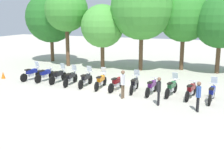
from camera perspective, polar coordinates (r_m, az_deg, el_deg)
The scene contains 23 objects.
ground_plane at distance 19.05m, azimuth -0.56°, elevation -2.94°, with size 80.00×80.00×0.00m, color #BCB7A8.
motorcycle_0 at distance 22.43m, azimuth -16.14°, elevation 0.26°, with size 0.67×2.18×1.37m.
motorcycle_1 at distance 21.77m, azimuth -13.54°, elevation 0.01°, with size 0.64×2.19×0.99m.
motorcycle_2 at distance 21.08m, azimuth -10.93°, elevation -0.23°, with size 0.62×2.19×1.37m.
motorcycle_3 at distance 20.25m, azimuth -8.46°, elevation -0.65°, with size 0.62×2.19×1.37m.
motorcycle_4 at distance 19.70m, azimuth -5.39°, elevation -0.94°, with size 0.62×2.19×1.37m.
motorcycle_5 at distance 19.11m, azimuth -2.31°, elevation -1.31°, with size 0.62×2.19×1.37m.
motorcycle_6 at distance 18.61m, azimuth 1.03°, elevation -1.71°, with size 0.68×2.18×0.99m.
motorcycle_7 at distance 18.31m, azimuth 4.62°, elevation -1.95°, with size 0.62×2.19×1.37m.
motorcycle_8 at distance 17.82m, azimuth 8.14°, elevation -2.48°, with size 0.62×2.19×0.99m.
motorcycle_9 at distance 17.82m, azimuth 12.11°, elevation -2.58°, with size 0.68×2.18×1.37m.
motorcycle_10 at distance 17.49m, azimuth 15.88°, elevation -3.12°, with size 0.70×2.18×0.99m.
motorcycle_11 at distance 17.24m, azimuth 19.79°, elevation -3.56°, with size 0.62×2.19×1.37m.
person_0 at distance 16.68m, azimuth 2.23°, elevation -1.54°, with size 0.27×0.41×1.74m.
person_1 at distance 15.11m, azimuth 17.27°, elevation -3.91°, with size 0.27×0.40×1.62m.
person_2 at distance 15.66m, azimuth 9.57°, elevation -2.97°, with size 0.22×0.40×1.61m.
tree_0 at distance 30.47m, azimuth -12.43°, elevation 11.32°, with size 5.23×5.23×7.25m.
tree_1 at distance 27.32m, azimuth -9.33°, elevation 12.88°, with size 4.11×4.11×7.44m.
tree_2 at distance 25.68m, azimuth -2.00°, elevation 9.85°, with size 3.92×3.92×5.88m.
tree_3 at distance 24.94m, azimuth 6.14°, elevation 13.35°, with size 5.52×5.52×8.26m.
tree_4 at distance 25.79m, azimuth 14.52°, elevation 11.39°, with size 4.48×4.48×7.02m.
tree_5 at distance 25.19m, azimuth 21.39°, elevation 9.97°, with size 4.38×4.38×6.55m.
traffic_cone at distance 23.66m, azimuth -21.40°, elevation -0.10°, with size 0.32×0.32×0.55m, color orange.
Camera 1 is at (7.04, -16.98, 5.02)m, focal length 44.64 mm.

